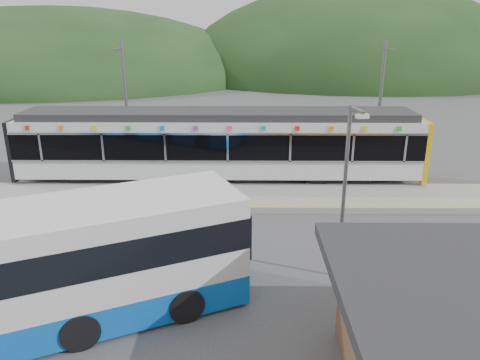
{
  "coord_description": "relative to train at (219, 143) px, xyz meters",
  "views": [
    {
      "loc": [
        -0.47,
        -17.14,
        8.02
      ],
      "look_at": [
        -0.63,
        1.0,
        1.8
      ],
      "focal_mm": 35.0,
      "sensor_mm": 36.0,
      "label": 1
    }
  ],
  "objects": [
    {
      "name": "platform",
      "position": [
        1.74,
        -2.7,
        -1.91
      ],
      "size": [
        26.0,
        3.2,
        0.3
      ],
      "primitive_type": "cube",
      "color": "#9E9E99",
      "rests_on": "ground"
    },
    {
      "name": "ground",
      "position": [
        1.74,
        -6.0,
        -2.06
      ],
      "size": [
        120.0,
        120.0,
        0.0
      ],
      "primitive_type": "plane",
      "color": "#4C4C4F",
      "rests_on": "ground"
    },
    {
      "name": "lamp_post",
      "position": [
        4.39,
        -9.62,
        1.34
      ],
      "size": [
        0.38,
        1.03,
        5.68
      ],
      "rotation": [
        0.0,
        0.0,
        0.17
      ],
      "color": "slate",
      "rests_on": "ground"
    },
    {
      "name": "catenary_mast_west",
      "position": [
        -5.26,
        2.56,
        1.58
      ],
      "size": [
        0.18,
        1.8,
        7.0
      ],
      "color": "slate",
      "rests_on": "ground"
    },
    {
      "name": "catenary_mast_east",
      "position": [
        8.74,
        2.56,
        1.58
      ],
      "size": [
        0.18,
        1.8,
        7.0
      ],
      "color": "slate",
      "rests_on": "ground"
    },
    {
      "name": "yellow_line",
      "position": [
        1.74,
        -4.0,
        -1.76
      ],
      "size": [
        26.0,
        0.1,
        0.01
      ],
      "primitive_type": "cube",
      "color": "yellow",
      "rests_on": "platform"
    },
    {
      "name": "bus",
      "position": [
        -4.79,
        -12.58,
        -0.43
      ],
      "size": [
        12.5,
        7.83,
        3.4
      ],
      "rotation": [
        0.0,
        0.0,
        0.43
      ],
      "color": "blue",
      "rests_on": "ground"
    },
    {
      "name": "hills",
      "position": [
        7.93,
        -0.71,
        -2.06
      ],
      "size": [
        146.0,
        149.0,
        26.0
      ],
      "color": "#1E3D19",
      "rests_on": "ground"
    },
    {
      "name": "train",
      "position": [
        0.0,
        0.0,
        0.0
      ],
      "size": [
        20.44,
        3.01,
        3.74
      ],
      "color": "black",
      "rests_on": "ground"
    }
  ]
}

